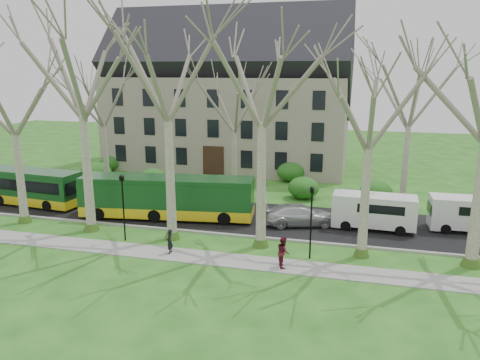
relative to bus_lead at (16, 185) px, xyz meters
name	(u,v)px	position (x,y,z in m)	size (l,w,h in m)	color
ground	(218,243)	(18.88, -4.61, -1.54)	(120.00, 120.00, 0.00)	#225F1B
sidewalk	(205,258)	(18.88, -7.11, -1.51)	(70.00, 2.00, 0.06)	gray
road	(239,217)	(18.88, 0.89, -1.51)	(80.00, 8.00, 0.06)	black
curb	(224,234)	(18.88, -3.11, -1.47)	(80.00, 0.25, 0.14)	#A5A39E
building	(229,95)	(12.88, 19.39, 6.53)	(26.50, 12.20, 16.00)	gray
tree_row_verge	(218,134)	(18.88, -4.31, 5.46)	(49.00, 7.00, 14.00)	gray
tree_row_far	(240,129)	(17.54, 6.39, 4.46)	(33.00, 7.00, 12.00)	gray
lamp_row	(212,209)	(18.88, -5.61, 1.03)	(36.22, 0.22, 4.30)	black
hedges	(214,176)	(14.21, 9.39, -0.54)	(30.60, 8.60, 2.00)	#32661D
bus_lead	(16,185)	(0.00, 0.00, 0.00)	(11.84, 2.47, 2.96)	#14461B
bus_follow	(167,197)	(13.73, -0.60, 0.12)	(12.78, 2.66, 3.19)	#14461B
sedan	(300,215)	(23.52, 0.16, -0.74)	(2.08, 5.12, 1.49)	silver
van_a	(374,212)	(28.55, 0.60, -0.27)	(5.57, 2.02, 2.43)	silver
van_b	(472,215)	(35.00, 1.72, -0.30)	(5.41, 1.97, 2.36)	silver
pedestrian_a	(170,241)	(16.61, -7.04, -0.73)	(0.55, 0.36, 1.50)	black
pedestrian_b	(283,252)	(23.56, -7.28, -0.60)	(0.85, 0.66, 1.76)	#561322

